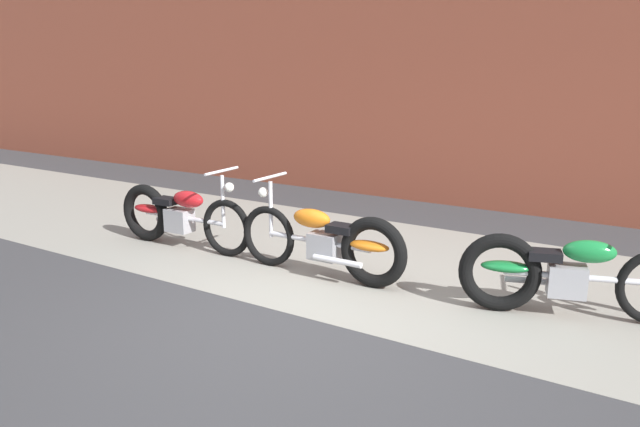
# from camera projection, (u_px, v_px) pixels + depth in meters

# --- Properties ---
(ground_plane) EXTENTS (80.00, 80.00, 0.00)m
(ground_plane) POSITION_uv_depth(u_px,v_px,m) (295.00, 315.00, 5.43)
(ground_plane) COLOR #38383A
(sidewalk_slab) EXTENTS (36.00, 3.50, 0.01)m
(sidewalk_slab) POSITION_uv_depth(u_px,v_px,m) (383.00, 263.00, 6.87)
(sidewalk_slab) COLOR gray
(sidewalk_slab) RESTS_ON ground
(brick_building_wall) EXTENTS (36.00, 0.50, 4.98)m
(brick_building_wall) POSITION_uv_depth(u_px,v_px,m) (490.00, 44.00, 9.10)
(brick_building_wall) COLOR brown
(brick_building_wall) RESTS_ON ground
(motorcycle_red) EXTENTS (2.01, 0.58, 1.03)m
(motorcycle_red) POSITION_uv_depth(u_px,v_px,m) (175.00, 215.00, 7.43)
(motorcycle_red) COLOR black
(motorcycle_red) RESTS_ON ground
(motorcycle_orange) EXTENTS (2.01, 0.58, 1.03)m
(motorcycle_orange) POSITION_uv_depth(u_px,v_px,m) (331.00, 242.00, 6.29)
(motorcycle_orange) COLOR black
(motorcycle_orange) RESTS_ON ground
(motorcycle_green) EXTENTS (1.94, 0.84, 1.03)m
(motorcycle_green) POSITION_uv_depth(u_px,v_px,m) (558.00, 274.00, 5.33)
(motorcycle_green) COLOR black
(motorcycle_green) RESTS_ON ground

